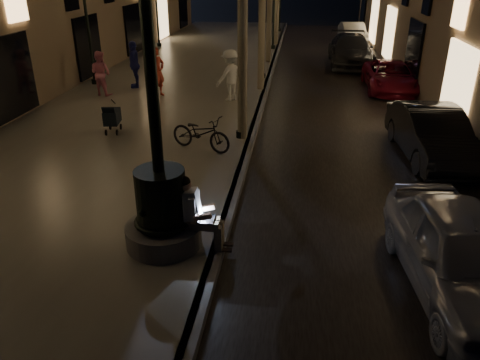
# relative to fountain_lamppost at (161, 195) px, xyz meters

# --- Properties ---
(ground) EXTENTS (120.00, 120.00, 0.00)m
(ground) POSITION_rel_fountain_lamppost_xyz_m (1.00, 13.00, -1.21)
(ground) COLOR black
(ground) RESTS_ON ground
(cobble_lane) EXTENTS (6.00, 45.00, 0.02)m
(cobble_lane) POSITION_rel_fountain_lamppost_xyz_m (4.00, 13.00, -1.20)
(cobble_lane) COLOR black
(cobble_lane) RESTS_ON ground
(promenade) EXTENTS (8.00, 45.00, 0.20)m
(promenade) POSITION_rel_fountain_lamppost_xyz_m (-3.00, 13.00, -1.11)
(promenade) COLOR slate
(promenade) RESTS_ON ground
(curb_strip) EXTENTS (0.25, 45.00, 0.20)m
(curb_strip) POSITION_rel_fountain_lamppost_xyz_m (1.00, 13.00, -1.11)
(curb_strip) COLOR #59595B
(curb_strip) RESTS_ON ground
(fountain_lamppost) EXTENTS (1.40, 1.40, 5.21)m
(fountain_lamppost) POSITION_rel_fountain_lamppost_xyz_m (0.00, 0.00, 0.00)
(fountain_lamppost) COLOR #59595B
(fountain_lamppost) RESTS_ON promenade
(seated_man_laptop) EXTENTS (1.04, 0.35, 1.41)m
(seated_man_laptop) POSITION_rel_fountain_lamppost_xyz_m (0.61, 0.00, -0.27)
(seated_man_laptop) COLOR tan
(seated_man_laptop) RESTS_ON promenade
(lamp_curb_a) EXTENTS (0.36, 0.36, 4.81)m
(lamp_curb_a) POSITION_rel_fountain_lamppost_xyz_m (0.70, 6.00, 2.02)
(lamp_curb_a) COLOR black
(lamp_curb_a) RESTS_ON promenade
(lamp_curb_b) EXTENTS (0.36, 0.36, 4.81)m
(lamp_curb_b) POSITION_rel_fountain_lamppost_xyz_m (0.70, 14.00, 2.02)
(lamp_curb_b) COLOR black
(lamp_curb_b) RESTS_ON promenade
(lamp_left_b) EXTENTS (0.36, 0.36, 4.81)m
(lamp_left_b) POSITION_rel_fountain_lamppost_xyz_m (-6.40, 12.00, 2.02)
(lamp_left_b) COLOR black
(lamp_left_b) RESTS_ON promenade
(stroller) EXTENTS (0.51, 0.99, 1.00)m
(stroller) POSITION_rel_fountain_lamppost_xyz_m (-3.25, 5.94, -0.51)
(stroller) COLOR black
(stroller) RESTS_ON promenade
(car_front) EXTENTS (2.09, 4.34, 1.43)m
(car_front) POSITION_rel_fountain_lamppost_xyz_m (5.10, -0.50, -0.50)
(car_front) COLOR #B0B1B8
(car_front) RESTS_ON ground
(car_second) EXTENTS (1.86, 4.40, 1.41)m
(car_second) POSITION_rel_fountain_lamppost_xyz_m (6.05, 5.51, -0.50)
(car_second) COLOR black
(car_second) RESTS_ON ground
(car_third) EXTENTS (2.07, 4.40, 1.22)m
(car_third) POSITION_rel_fountain_lamppost_xyz_m (6.20, 13.14, -0.60)
(car_third) COLOR maroon
(car_third) RESTS_ON ground
(car_rear) EXTENTS (2.16, 5.32, 1.54)m
(car_rear) POSITION_rel_fountain_lamppost_xyz_m (5.01, 18.51, -0.44)
(car_rear) COLOR #2E2F33
(car_rear) RESTS_ON ground
(car_fifth) EXTENTS (1.73, 4.20, 1.35)m
(car_fifth) POSITION_rel_fountain_lamppost_xyz_m (5.79, 25.94, -0.53)
(car_fifth) COLOR #A7A7A2
(car_fifth) RESTS_ON ground
(pedestrian_red) EXTENTS (0.75, 0.82, 1.88)m
(pedestrian_red) POSITION_rel_fountain_lamppost_xyz_m (-3.09, 10.38, -0.07)
(pedestrian_red) COLOR #B03423
(pedestrian_red) RESTS_ON promenade
(pedestrian_pink) EXTENTS (0.98, 0.86, 1.71)m
(pedestrian_pink) POSITION_rel_fountain_lamppost_xyz_m (-5.32, 10.24, -0.15)
(pedestrian_pink) COLOR pink
(pedestrian_pink) RESTS_ON promenade
(pedestrian_white) EXTENTS (1.34, 1.37, 1.89)m
(pedestrian_white) POSITION_rel_fountain_lamppost_xyz_m (-0.20, 10.14, -0.07)
(pedestrian_white) COLOR silver
(pedestrian_white) RESTS_ON promenade
(pedestrian_blue) EXTENTS (0.78, 1.20, 1.89)m
(pedestrian_blue) POSITION_rel_fountain_lamppost_xyz_m (-4.43, 11.64, -0.07)
(pedestrian_blue) COLOR navy
(pedestrian_blue) RESTS_ON promenade
(bicycle) EXTENTS (1.96, 1.28, 0.97)m
(bicycle) POSITION_rel_fountain_lamppost_xyz_m (-0.27, 4.86, -0.52)
(bicycle) COLOR black
(bicycle) RESTS_ON promenade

